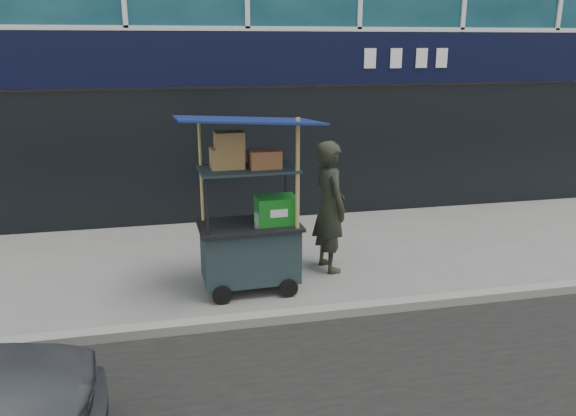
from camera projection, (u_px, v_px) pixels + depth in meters
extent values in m
plane|color=slate|center=(300.00, 312.00, 6.87)|extent=(80.00, 80.00, 0.00)
cube|color=gray|center=(304.00, 315.00, 6.66)|extent=(80.00, 0.18, 0.12)
cube|color=black|center=(248.00, 59.00, 9.67)|extent=(15.68, 0.06, 0.90)
cube|color=black|center=(250.00, 156.00, 10.18)|extent=(15.68, 0.04, 2.40)
cube|color=black|center=(250.00, 253.00, 7.38)|extent=(1.25, 0.76, 0.72)
cylinder|color=black|center=(222.00, 295.00, 7.03)|extent=(0.25, 0.06, 0.25)
cylinder|color=black|center=(289.00, 288.00, 7.24)|extent=(0.25, 0.06, 0.25)
cube|color=black|center=(249.00, 225.00, 7.27)|extent=(1.34, 0.84, 0.04)
cylinder|color=black|center=(207.00, 208.00, 6.75)|extent=(0.03, 0.03, 0.77)
cylinder|color=black|center=(297.00, 202.00, 7.02)|extent=(0.03, 0.03, 0.77)
cylinder|color=black|center=(202.00, 195.00, 7.32)|extent=(0.03, 0.03, 0.77)
cylinder|color=black|center=(286.00, 190.00, 7.59)|extent=(0.03, 0.03, 0.77)
cube|color=black|center=(248.00, 169.00, 7.06)|extent=(1.25, 0.76, 0.03)
cylinder|color=#9C8646|center=(297.00, 210.00, 7.04)|extent=(0.05, 0.05, 2.30)
cylinder|color=#9C8646|center=(203.00, 206.00, 7.37)|extent=(0.04, 0.04, 2.20)
cube|color=#0D194B|center=(247.00, 120.00, 6.89)|extent=(1.78, 1.28, 0.20)
cube|color=#106815|center=(276.00, 210.00, 7.25)|extent=(0.52, 0.37, 0.36)
cylinder|color=silver|center=(257.00, 221.00, 7.06)|extent=(0.07, 0.07, 0.20)
cylinder|color=blue|center=(257.00, 212.00, 7.03)|extent=(0.03, 0.03, 0.02)
cube|color=olive|center=(227.00, 158.00, 7.01)|extent=(0.42, 0.32, 0.26)
cube|color=#946740|center=(265.00, 159.00, 7.03)|extent=(0.40, 0.30, 0.23)
cube|color=olive|center=(229.00, 140.00, 6.93)|extent=(0.37, 0.28, 0.20)
imported|color=#272A1F|center=(329.00, 207.00, 7.93)|extent=(0.57, 0.76, 1.88)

